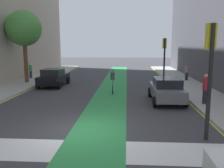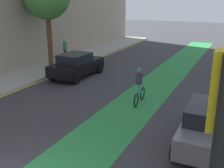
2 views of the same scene
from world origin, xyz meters
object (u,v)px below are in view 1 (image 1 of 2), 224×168
Objects in this scene: car_black_left_far at (54,77)px; pedestrian_sidewalk_left_a at (31,70)px; cyclist_in_lane at (113,80)px; traffic_signal_far_right at (164,52)px; pedestrian_sidewalk_right_a at (205,88)px; car_grey_right_far at (167,90)px; pedestrian_sidewalk_right_b at (187,72)px; street_tree_near at (24,29)px; traffic_signal_near_right at (210,60)px.

pedestrian_sidewalk_left_a is at bearing 132.95° from car_black_left_far.
cyclist_in_lane reaches higher than pedestrian_sidewalk_left_a.
traffic_signal_far_right reaches higher than pedestrian_sidewalk_right_a.
cyclist_in_lane is 1.03× the size of pedestrian_sidewalk_right_a.
pedestrian_sidewalk_right_a is (2.14, -0.94, 0.27)m from car_grey_right_far.
pedestrian_sidewalk_right_b is at bearing 15.27° from car_black_left_far.
pedestrian_sidewalk_right_a is (5.79, -3.60, 0.10)m from cyclist_in_lane.
pedestrian_sidewalk_right_b is at bearing -2.15° from pedestrian_sidewalk_left_a.
car_black_left_far and car_grey_right_far have the same top height.
car_grey_right_far is at bearing -28.66° from street_tree_near.
pedestrian_sidewalk_left_a is (-9.18, 6.83, -0.02)m from cyclist_in_lane.
cyclist_in_lane is at bearing 148.14° from pedestrian_sidewalk_right_a.
traffic_signal_near_right reaches higher than traffic_signal_far_right.
car_grey_right_far is 2.36m from pedestrian_sidewalk_right_a.
cyclist_in_lane is (-4.66, -5.46, -2.03)m from traffic_signal_far_right.
car_grey_right_far is (-0.55, 6.14, -2.31)m from traffic_signal_near_right.
pedestrian_sidewalk_right_b is 16.15m from street_tree_near.
traffic_signal_near_right is 14.27m from traffic_signal_far_right.
car_black_left_far is at bearing -165.31° from traffic_signal_far_right.
pedestrian_sidewalk_right_b is at bearing 82.64° from pedestrian_sidewalk_right_a.
traffic_signal_near_right is 2.40× the size of cyclist_in_lane.
pedestrian_sidewalk_right_b reaches higher than car_black_left_far.
traffic_signal_far_right is 2.38× the size of pedestrian_sidewalk_right_a.
traffic_signal_near_right is 5.81m from pedestrian_sidewalk_right_a.
cyclist_in_lane is at bearing -138.59° from pedestrian_sidewalk_right_b.
traffic_signal_far_right is 14.07m from pedestrian_sidewalk_left_a.
traffic_signal_far_right reaches higher than pedestrian_sidewalk_left_a.
traffic_signal_near_right is at bearing -84.88° from car_grey_right_far.
pedestrian_sidewalk_left_a is at bearing 177.85° from pedestrian_sidewalk_right_b.
traffic_signal_far_right is 2.53× the size of pedestrian_sidewalk_right_b.
pedestrian_sidewalk_right_b is at bearing 8.45° from street_tree_near.
traffic_signal_near_right is 15.26m from car_black_left_far.
traffic_signal_near_right is at bearing -64.52° from cyclist_in_lane.
pedestrian_sidewalk_right_a is at bearing 72.99° from traffic_signal_near_right.
street_tree_near is at bearing 154.95° from cyclist_in_lane.
pedestrian_sidewalk_right_a is 9.90m from pedestrian_sidewalk_right_b.
cyclist_in_lane is 9.40m from pedestrian_sidewalk_right_b.
pedestrian_sidewalk_right_a is (1.59, 5.20, -2.04)m from traffic_signal_near_right.
pedestrian_sidewalk_left_a is at bearing 105.15° from street_tree_near.
street_tree_near reaches higher than pedestrian_sidewalk_right_b.
street_tree_near is (-2.96, 1.12, 4.30)m from car_black_left_far.
traffic_signal_near_right is 1.05× the size of car_black_left_far.
car_grey_right_far is 0.64× the size of street_tree_near.
traffic_signal_near_right is at bearing -49.44° from pedestrian_sidewalk_left_a.
car_black_left_far is at bearing 152.70° from cyclist_in_lane.
pedestrian_sidewalk_right_b is (12.49, 3.41, 0.21)m from car_black_left_far.
street_tree_near is (-12.59, 12.72, 1.99)m from traffic_signal_near_right.
street_tree_near is (-15.45, -2.30, 4.09)m from pedestrian_sidewalk_right_b.
car_black_left_far is (-10.10, -2.65, -2.20)m from traffic_signal_far_right.
cyclist_in_lane reaches higher than car_grey_right_far.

